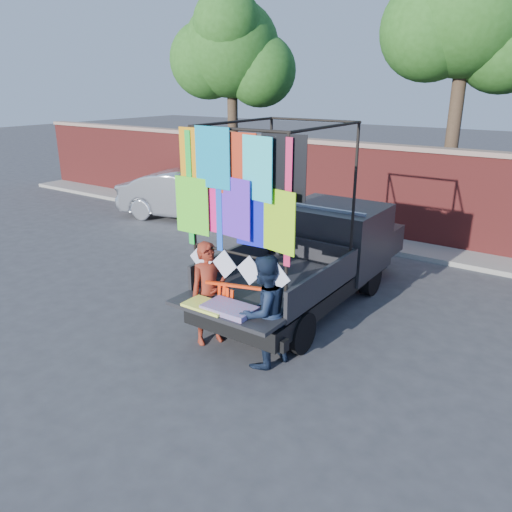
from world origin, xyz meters
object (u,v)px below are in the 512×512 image
Objects in this scene: pickup_truck at (321,254)px; sedan at (190,196)px; man at (264,312)px; woman at (210,293)px.

sedan is at bearing 154.08° from pickup_truck.
pickup_truck is 3.17× the size of man.
woman is at bearing -151.21° from sedan.
pickup_truck is at bearing -131.54° from sedan.
pickup_truck is 7.04m from sedan.
man is (0.56, -2.88, -0.01)m from pickup_truck.
pickup_truck is 2.93m from man.
man is at bearing -79.01° from pickup_truck.
woman is (-0.58, -2.80, -0.02)m from pickup_truck.
pickup_truck is 2.86m from woman.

